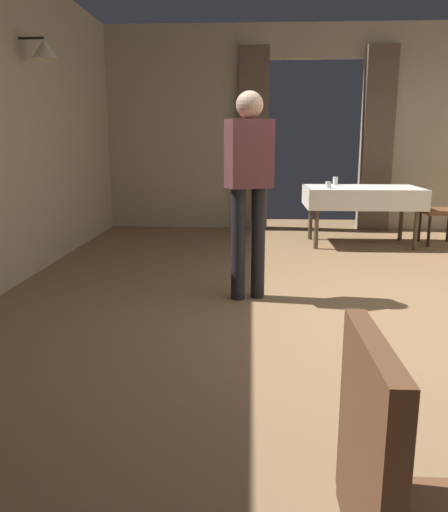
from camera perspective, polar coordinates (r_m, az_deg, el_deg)
name	(u,v)px	position (r m, az deg, el deg)	size (l,w,h in m)	color
ground	(371,316)	(4.17, 16.03, -6.44)	(10.08, 10.08, 0.00)	olive
wall_back	(315,128)	(8.08, 10.02, 13.84)	(6.40, 0.27, 3.00)	tan
dining_table_mid	(362,194)	(6.90, 15.07, 6.64)	(1.46, 0.89, 0.75)	#4C3D2D
chair_mid_right	(448,205)	(7.29, 23.54, 5.19)	(0.44, 0.44, 0.93)	black
glass_mid_a	(335,181)	(7.12, 12.24, 8.14)	(0.07, 0.07, 0.11)	silver
glass_mid_b	(328,185)	(6.62, 11.48, 7.74)	(0.07, 0.07, 0.08)	silver
person_waiter_by_doorway	(249,179)	(4.28, 2.77, 8.55)	(0.42, 0.34, 1.72)	black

